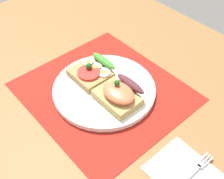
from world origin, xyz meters
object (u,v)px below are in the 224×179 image
plate (104,89)px  sandwich_salmon (119,94)px  napkin (187,176)px  sandwich_egg_tomato (92,71)px  fork (189,176)px

plate → sandwich_salmon: bearing=-0.8°
sandwich_salmon → napkin: 23.66cm
plate → napkin: 29.06cm
sandwich_egg_tomato → napkin: bearing=-5.6°
sandwich_egg_tomato → fork: sandwich_egg_tomato is taller
plate → napkin: plate is taller
sandwich_salmon → fork: 23.92cm
napkin → fork: fork is taller
plate → napkin: (28.91, -2.79, -0.67)cm
fork → napkin: bearing=-172.9°
plate → fork: bearing=-5.4°
sandwich_egg_tomato → sandwich_salmon: sandwich_salmon is taller
sandwich_salmon → napkin: bearing=-6.6°
plate → sandwich_egg_tomato: sandwich_egg_tomato is taller
sandwich_egg_tomato → napkin: sandwich_egg_tomato is taller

